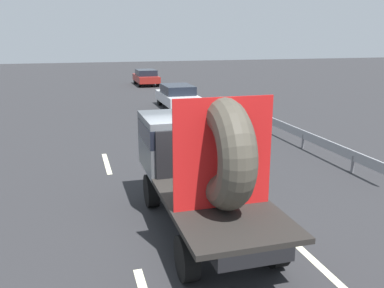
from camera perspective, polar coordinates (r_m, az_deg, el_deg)
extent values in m
plane|color=#28282B|center=(9.84, 1.26, -10.42)|extent=(120.00, 120.00, 0.00)
cylinder|color=black|center=(10.48, -5.65, -6.41)|extent=(0.28, 0.83, 0.83)
cylinder|color=black|center=(10.88, 3.22, -5.54)|extent=(0.28, 0.83, 0.83)
cylinder|color=black|center=(7.50, -0.73, -15.47)|extent=(0.28, 0.83, 0.83)
cylinder|color=black|center=(8.05, 11.35, -13.50)|extent=(0.28, 0.83, 0.83)
cube|color=black|center=(8.93, 1.79, -7.34)|extent=(1.30, 5.35, 0.25)
cube|color=#4C5156|center=(10.28, -1.16, 0.35)|extent=(2.00, 1.84, 1.35)
cube|color=black|center=(10.16, -1.10, 1.91)|extent=(2.02, 1.75, 0.44)
cube|color=black|center=(8.06, 3.82, -8.55)|extent=(2.00, 3.51, 0.10)
cube|color=black|center=(9.38, 0.37, -1.22)|extent=(1.80, 0.08, 1.10)
torus|color=#474238|center=(7.56, 4.35, -1.34)|extent=(0.68, 2.09, 2.09)
cube|color=red|center=(7.56, 4.35, -1.34)|extent=(1.90, 0.03, 2.09)
cylinder|color=black|center=(25.65, -4.49, 6.09)|extent=(0.22, 0.65, 0.65)
cylinder|color=black|center=(26.00, -1.07, 6.26)|extent=(0.22, 0.65, 0.65)
cylinder|color=black|center=(23.03, -3.12, 5.12)|extent=(0.22, 0.65, 0.65)
cylinder|color=black|center=(23.42, 0.66, 5.31)|extent=(0.22, 0.65, 0.65)
cube|color=silver|center=(24.47, -2.04, 6.37)|extent=(1.82, 4.24, 0.56)
cube|color=black|center=(24.30, -1.99, 7.57)|extent=(1.64, 2.37, 0.50)
cube|color=gray|center=(17.42, 12.69, 2.38)|extent=(0.06, 11.85, 0.32)
cylinder|color=slate|center=(13.89, 21.36, -2.62)|extent=(0.10, 0.10, 0.55)
cylinder|color=slate|center=(16.23, 15.11, 0.33)|extent=(0.10, 0.10, 0.55)
cylinder|color=slate|center=(18.76, 10.49, 2.51)|extent=(0.10, 0.10, 0.55)
cylinder|color=slate|center=(21.39, 6.98, 4.16)|extent=(0.10, 0.10, 0.55)
cube|color=beige|center=(14.22, -11.72, -2.64)|extent=(0.16, 2.38, 0.01)
cube|color=beige|center=(8.58, 16.30, -15.06)|extent=(0.16, 2.83, 0.01)
cube|color=beige|center=(14.98, 0.91, -1.42)|extent=(0.16, 2.28, 0.01)
cylinder|color=black|center=(37.49, -7.88, 8.74)|extent=(0.21, 0.62, 0.62)
cylinder|color=black|center=(37.74, -5.57, 8.85)|extent=(0.21, 0.62, 0.62)
cylinder|color=black|center=(34.92, -7.24, 8.32)|extent=(0.21, 0.62, 0.62)
cylinder|color=black|center=(35.18, -4.77, 8.44)|extent=(0.21, 0.62, 0.62)
cube|color=maroon|center=(36.30, -6.38, 9.02)|extent=(1.75, 4.09, 0.54)
cube|color=black|center=(36.15, -6.38, 9.81)|extent=(1.58, 2.29, 0.49)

